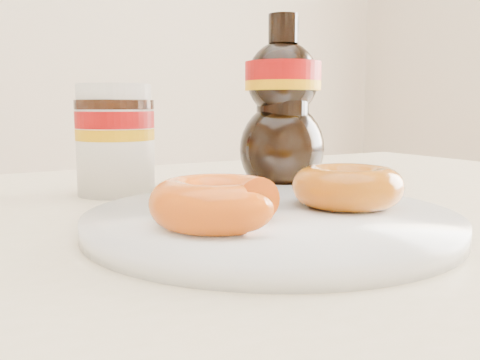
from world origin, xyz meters
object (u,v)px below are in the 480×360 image
donut_bitten (217,202)px  nutella_jar (115,135)px  plate (271,220)px  donut_whole (347,186)px  syrup_bottle (283,104)px  dining_table (164,324)px

donut_bitten → nutella_jar: nutella_jar is taller
plate → donut_whole: size_ratio=3.16×
plate → donut_bitten: donut_bitten is taller
donut_whole → nutella_jar: bearing=117.1°
syrup_bottle → plate: bearing=-126.8°
dining_table → syrup_bottle: 0.29m
plate → syrup_bottle: 0.23m
donut_bitten → donut_whole: size_ratio=1.02×
donut_bitten → donut_whole: (0.13, 0.01, -0.00)m
plate → syrup_bottle: size_ratio=1.47×
donut_bitten → nutella_jar: bearing=96.6°
syrup_bottle → donut_whole: bearing=-106.5°
dining_table → syrup_bottle: bearing=30.1°
dining_table → donut_bitten: donut_bitten is taller
nutella_jar → syrup_bottle: syrup_bottle is taller
dining_table → donut_whole: 0.20m
dining_table → plate: (0.07, -0.05, 0.09)m
donut_bitten → dining_table: bearing=108.4°
donut_bitten → donut_whole: 0.13m
dining_table → syrup_bottle: (0.20, 0.12, 0.19)m
donut_whole → donut_bitten: bearing=-174.1°
donut_whole → syrup_bottle: (0.05, 0.17, 0.07)m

